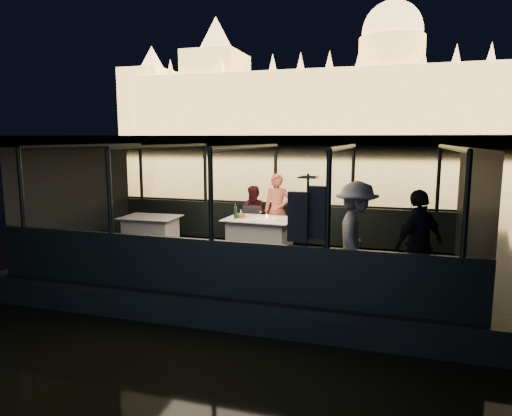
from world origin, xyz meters
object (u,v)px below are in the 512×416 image
(passenger_dark, at_px, (418,246))
(wine_bottle, at_px, (235,212))
(person_woman_coral, at_px, (277,214))
(chair_port_left, at_px, (250,228))
(person_man_maroon, at_px, (255,212))
(dining_table_aft, at_px, (151,229))
(coat_stand, at_px, (307,242))
(dining_table_central, at_px, (260,236))
(chair_port_right, at_px, (273,228))
(passenger_stripe, at_px, (356,241))

(passenger_dark, height_order, wine_bottle, passenger_dark)
(person_woman_coral, bearing_deg, wine_bottle, -138.79)
(chair_port_left, relative_size, person_man_maroon, 0.68)
(person_woman_coral, xyz_separation_m, wine_bottle, (-0.70, -0.89, 0.17))
(dining_table_aft, xyz_separation_m, person_man_maroon, (2.27, 0.84, 0.36))
(dining_table_aft, distance_m, coat_stand, 4.82)
(person_man_maroon, bearing_deg, passenger_dark, -41.41)
(person_man_maroon, distance_m, wine_bottle, 1.01)
(wine_bottle, bearing_deg, dining_table_aft, 175.98)
(dining_table_central, distance_m, person_woman_coral, 0.84)
(chair_port_right, relative_size, wine_bottle, 2.82)
(dining_table_aft, height_order, chair_port_left, chair_port_left)
(dining_table_central, height_order, person_woman_coral, person_woman_coral)
(coat_stand, relative_size, passenger_dark, 1.13)
(dining_table_central, xyz_separation_m, passenger_stripe, (2.17, -1.97, 0.47))
(dining_table_aft, height_order, person_woman_coral, person_woman_coral)
(person_woman_coral, height_order, passenger_stripe, passenger_stripe)
(passenger_stripe, bearing_deg, chair_port_right, 34.90)
(dining_table_central, bearing_deg, person_woman_coral, 74.54)
(coat_stand, bearing_deg, person_man_maroon, 119.17)
(dining_table_aft, bearing_deg, passenger_stripe, -22.20)
(chair_port_right, xyz_separation_m, coat_stand, (1.33, -3.06, 0.45))
(coat_stand, relative_size, wine_bottle, 6.21)
(chair_port_right, relative_size, coat_stand, 0.45)
(coat_stand, relative_size, person_man_maroon, 1.41)
(dining_table_central, distance_m, wine_bottle, 0.74)
(dining_table_aft, relative_size, coat_stand, 0.66)
(dining_table_central, relative_size, passenger_stripe, 0.80)
(dining_table_aft, bearing_deg, person_man_maroon, 20.38)
(chair_port_right, xyz_separation_m, person_man_maroon, (-0.51, 0.25, 0.30))
(person_woman_coral, distance_m, wine_bottle, 1.14)
(passenger_dark, bearing_deg, chair_port_right, -88.74)
(dining_table_central, xyz_separation_m, chair_port_right, (0.14, 0.59, 0.06))
(chair_port_left, bearing_deg, person_woman_coral, 19.68)
(person_woman_coral, bearing_deg, dining_table_aft, -176.00)
(chair_port_left, bearing_deg, passenger_stripe, -49.97)
(person_woman_coral, relative_size, passenger_dark, 0.98)
(dining_table_central, bearing_deg, wine_bottle, -162.71)
(chair_port_right, bearing_deg, dining_table_aft, -154.40)
(coat_stand, bearing_deg, person_woman_coral, 111.70)
(person_woman_coral, relative_size, passenger_stripe, 0.93)
(chair_port_right, relative_size, person_woman_coral, 0.53)
(dining_table_central, distance_m, chair_port_right, 0.61)
(wine_bottle, bearing_deg, chair_port_left, 78.50)
(person_man_maroon, xyz_separation_m, passenger_dark, (3.48, -2.87, 0.10))
(dining_table_central, relative_size, dining_table_aft, 1.13)
(dining_table_aft, height_order, passenger_dark, passenger_dark)
(dining_table_aft, relative_size, wine_bottle, 4.09)
(coat_stand, xyz_separation_m, person_woman_coral, (-1.27, 3.20, -0.15))
(chair_port_left, distance_m, chair_port_right, 0.54)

